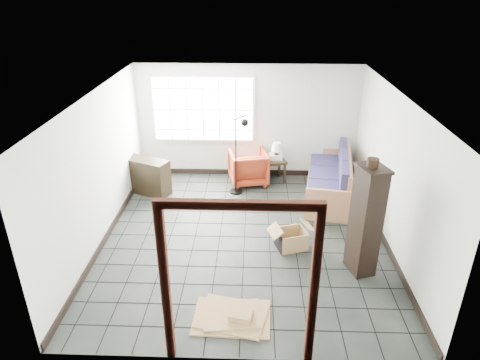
{
  "coord_description": "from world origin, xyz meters",
  "views": [
    {
      "loc": [
        0.14,
        -6.57,
        4.28
      ],
      "look_at": [
        -0.09,
        0.3,
        1.0
      ],
      "focal_mm": 32.0,
      "sensor_mm": 36.0,
      "label": 1
    }
  ],
  "objects_px": {
    "futon_sofa": "(331,181)",
    "armchair": "(248,166)",
    "tall_shelf": "(366,220)",
    "side_table": "(274,163)"
  },
  "relations": [
    {
      "from": "futon_sofa",
      "to": "armchair",
      "type": "bearing_deg",
      "value": 169.82
    },
    {
      "from": "side_table",
      "to": "futon_sofa",
      "type": "bearing_deg",
      "value": -31.55
    },
    {
      "from": "armchair",
      "to": "tall_shelf",
      "type": "distance_m",
      "value": 3.72
    },
    {
      "from": "armchair",
      "to": "side_table",
      "type": "bearing_deg",
      "value": 177.66
    },
    {
      "from": "side_table",
      "to": "tall_shelf",
      "type": "distance_m",
      "value": 3.55
    },
    {
      "from": "futon_sofa",
      "to": "tall_shelf",
      "type": "relative_size",
      "value": 1.3
    },
    {
      "from": "futon_sofa",
      "to": "side_table",
      "type": "bearing_deg",
      "value": 157.74
    },
    {
      "from": "futon_sofa",
      "to": "armchair",
      "type": "xyz_separation_m",
      "value": [
        -1.77,
        0.63,
        0.06
      ]
    },
    {
      "from": "futon_sofa",
      "to": "armchair",
      "type": "relative_size",
      "value": 2.81
    },
    {
      "from": "armchair",
      "to": "tall_shelf",
      "type": "bearing_deg",
      "value": 108.03
    }
  ]
}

